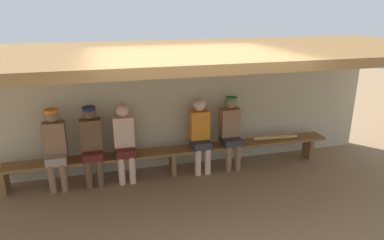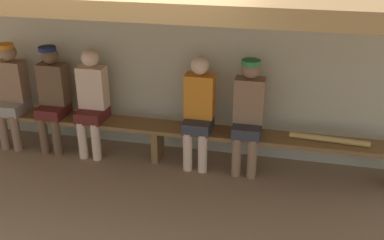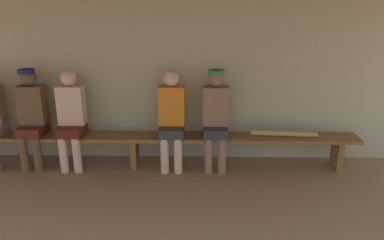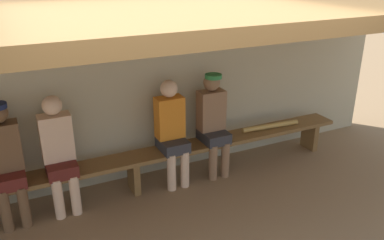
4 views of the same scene
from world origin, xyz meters
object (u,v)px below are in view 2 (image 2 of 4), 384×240
(player_in_red, at_px, (199,108))
(baseball_bat, at_px, (329,139))
(bench, at_px, (157,131))
(player_near_post, at_px, (92,99))
(player_rightmost, at_px, (52,94))
(player_leftmost, at_px, (248,111))
(player_in_blue, at_px, (12,90))

(player_in_red, xyz_separation_m, baseball_bat, (1.49, -0.00, -0.24))
(bench, xyz_separation_m, player_near_post, (-0.82, 0.00, 0.34))
(player_rightmost, bearing_deg, player_near_post, -0.05)
(player_in_red, bearing_deg, player_leftmost, 0.05)
(player_leftmost, bearing_deg, player_in_red, -179.95)
(player_near_post, xyz_separation_m, baseball_bat, (2.83, -0.00, -0.24))
(player_in_red, bearing_deg, baseball_bat, -0.12)
(player_rightmost, bearing_deg, player_in_blue, 180.00)
(player_in_red, height_order, baseball_bat, player_in_red)
(bench, height_order, player_in_blue, player_in_blue)
(bench, distance_m, player_near_post, 0.89)
(player_in_blue, xyz_separation_m, player_leftmost, (3.01, 0.00, 0.00))
(player_in_blue, xyz_separation_m, player_near_post, (1.10, -0.00, -0.02))
(player_rightmost, distance_m, baseball_bat, 3.37)
(player_near_post, xyz_separation_m, player_rightmost, (-0.53, 0.00, 0.02))
(player_near_post, bearing_deg, bench, -0.21)
(bench, relative_size, player_rightmost, 4.46)
(player_in_red, relative_size, baseball_bat, 1.53)
(bench, xyz_separation_m, baseball_bat, (2.01, -0.00, 0.11))
(player_in_blue, height_order, player_near_post, player_in_blue)
(bench, height_order, player_near_post, player_near_post)
(player_in_blue, height_order, player_in_red, player_in_blue)
(bench, bearing_deg, player_rightmost, 179.85)
(player_in_blue, bearing_deg, player_leftmost, 0.00)
(player_in_red, bearing_deg, player_near_post, 180.00)
(baseball_bat, bearing_deg, player_in_blue, -175.73)
(player_in_red, distance_m, baseball_bat, 1.51)
(player_near_post, bearing_deg, player_in_blue, 179.97)
(bench, distance_m, baseball_bat, 2.01)
(player_near_post, bearing_deg, player_rightmost, 179.95)
(player_near_post, height_order, player_rightmost, player_rightmost)
(player_leftmost, bearing_deg, player_rightmost, 180.00)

